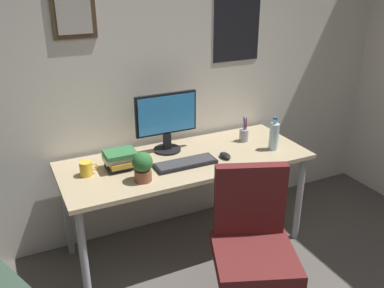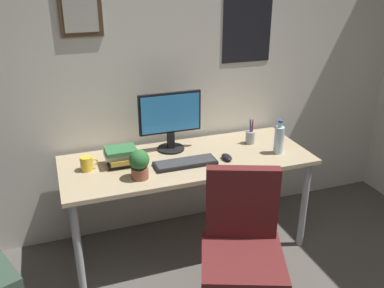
{
  "view_description": "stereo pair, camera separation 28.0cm",
  "coord_description": "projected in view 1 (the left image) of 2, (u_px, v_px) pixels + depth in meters",
  "views": [
    {
      "loc": [
        -1.0,
        -0.7,
        1.99
      ],
      "look_at": [
        0.12,
        1.62,
        0.89
      ],
      "focal_mm": 39.06,
      "sensor_mm": 36.0,
      "label": 1
    },
    {
      "loc": [
        -0.74,
        -0.81,
        1.99
      ],
      "look_at": [
        0.12,
        1.62,
        0.89
      ],
      "focal_mm": 39.06,
      "sensor_mm": 36.0,
      "label": 2
    }
  ],
  "objects": [
    {
      "name": "monitor",
      "position": [
        166.0,
        120.0,
        2.99
      ],
      "size": [
        0.46,
        0.2,
        0.43
      ],
      "color": "black",
      "rests_on": "desk"
    },
    {
      "name": "desk",
      "position": [
        186.0,
        168.0,
        2.98
      ],
      "size": [
        1.76,
        0.69,
        0.74
      ],
      "color": "tan",
      "rests_on": "ground_plane"
    },
    {
      "name": "potted_plant",
      "position": [
        143.0,
        166.0,
        2.6
      ],
      "size": [
        0.13,
        0.13,
        0.2
      ],
      "color": "brown",
      "rests_on": "desk"
    },
    {
      "name": "book_stack_left",
      "position": [
        120.0,
        159.0,
        2.78
      ],
      "size": [
        0.21,
        0.17,
        0.12
      ],
      "color": "black",
      "rests_on": "desk"
    },
    {
      "name": "keyboard",
      "position": [
        185.0,
        163.0,
        2.85
      ],
      "size": [
        0.43,
        0.15,
        0.03
      ],
      "color": "black",
      "rests_on": "desk"
    },
    {
      "name": "pen_cup",
      "position": [
        244.0,
        134.0,
        3.22
      ],
      "size": [
        0.07,
        0.07,
        0.2
      ],
      "color": "#9EA0A5",
      "rests_on": "desk"
    },
    {
      "name": "computer_mouse",
      "position": [
        225.0,
        156.0,
        2.95
      ],
      "size": [
        0.06,
        0.11,
        0.04
      ],
      "color": "black",
      "rests_on": "desk"
    },
    {
      "name": "water_bottle",
      "position": [
        274.0,
        136.0,
        3.06
      ],
      "size": [
        0.07,
        0.07,
        0.25
      ],
      "color": "silver",
      "rests_on": "desk"
    },
    {
      "name": "wall_back",
      "position": [
        146.0,
        69.0,
        3.03
      ],
      "size": [
        4.4,
        0.1,
        2.6
      ],
      "color": "silver",
      "rests_on": "ground_plane"
    },
    {
      "name": "coffee_mug_near",
      "position": [
        86.0,
        169.0,
        2.69
      ],
      "size": [
        0.12,
        0.08,
        0.1
      ],
      "color": "yellow",
      "rests_on": "desk"
    },
    {
      "name": "office_chair",
      "position": [
        252.0,
        240.0,
        2.42
      ],
      "size": [
        0.6,
        0.6,
        0.95
      ],
      "color": "#591E1E",
      "rests_on": "ground_plane"
    }
  ]
}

